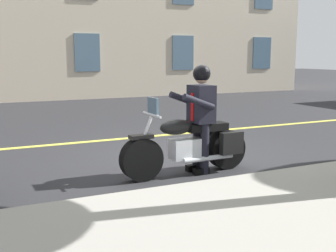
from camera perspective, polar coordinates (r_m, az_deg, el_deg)
name	(u,v)px	position (r m, az deg, el deg)	size (l,w,h in m)	color
ground_plane	(178,156)	(8.01, 1.35, -4.06)	(80.00, 80.00, 0.00)	#28282B
lane_center_stripe	(140,137)	(9.80, -3.87, -1.53)	(60.00, 0.16, 0.01)	#E5DB4C
motorcycle_main	(190,146)	(6.75, 2.98, -2.73)	(2.22, 0.63, 1.26)	black
rider_main	(200,109)	(6.75, 4.40, 2.28)	(0.63, 0.56, 1.74)	black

